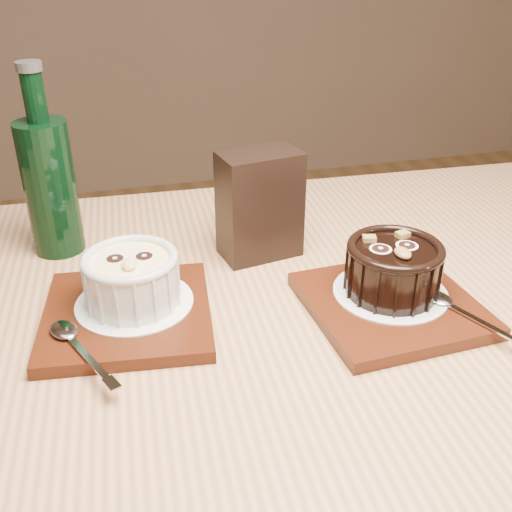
{
  "coord_description": "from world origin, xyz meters",
  "views": [
    {
      "loc": [
        -0.39,
        -0.3,
        1.13
      ],
      "look_at": [
        -0.24,
        0.25,
        0.81
      ],
      "focal_mm": 42.0,
      "sensor_mm": 36.0,
      "label": 1
    }
  ],
  "objects_px": {
    "condiment_stand": "(260,205)",
    "green_bottle": "(50,183)",
    "tray_right": "(391,305)",
    "table": "(271,388)",
    "ramekin_dark": "(393,266)",
    "tray_left": "(128,314)",
    "ramekin_white": "(132,277)"
  },
  "relations": [
    {
      "from": "tray_right",
      "to": "ramekin_dark",
      "type": "distance_m",
      "value": 0.04
    },
    {
      "from": "tray_right",
      "to": "condiment_stand",
      "type": "distance_m",
      "value": 0.21
    },
    {
      "from": "ramekin_dark",
      "to": "condiment_stand",
      "type": "relative_size",
      "value": 0.77
    },
    {
      "from": "tray_left",
      "to": "ramekin_white",
      "type": "xyz_separation_m",
      "value": [
        0.01,
        0.01,
        0.04
      ]
    },
    {
      "from": "tray_right",
      "to": "ramekin_dark",
      "type": "relative_size",
      "value": 1.68
    },
    {
      "from": "table",
      "to": "green_bottle",
      "type": "relative_size",
      "value": 5.04
    },
    {
      "from": "table",
      "to": "ramekin_dark",
      "type": "height_order",
      "value": "ramekin_dark"
    },
    {
      "from": "condiment_stand",
      "to": "table",
      "type": "bearing_deg",
      "value": -100.78
    },
    {
      "from": "table",
      "to": "ramekin_dark",
      "type": "relative_size",
      "value": 11.52
    },
    {
      "from": "condiment_stand",
      "to": "tray_right",
      "type": "bearing_deg",
      "value": -57.7
    },
    {
      "from": "tray_left",
      "to": "tray_right",
      "type": "distance_m",
      "value": 0.29
    },
    {
      "from": "table",
      "to": "condiment_stand",
      "type": "distance_m",
      "value": 0.23
    },
    {
      "from": "tray_left",
      "to": "condiment_stand",
      "type": "distance_m",
      "value": 0.22
    },
    {
      "from": "ramekin_white",
      "to": "condiment_stand",
      "type": "xyz_separation_m",
      "value": [
        0.17,
        0.1,
        0.02
      ]
    },
    {
      "from": "tray_left",
      "to": "tray_right",
      "type": "xyz_separation_m",
      "value": [
        0.29,
        -0.06,
        0.0
      ]
    },
    {
      "from": "condiment_stand",
      "to": "green_bottle",
      "type": "distance_m",
      "value": 0.27
    },
    {
      "from": "ramekin_dark",
      "to": "green_bottle",
      "type": "bearing_deg",
      "value": 147.53
    },
    {
      "from": "tray_left",
      "to": "green_bottle",
      "type": "distance_m",
      "value": 0.22
    },
    {
      "from": "green_bottle",
      "to": "condiment_stand",
      "type": "bearing_deg",
      "value": -17.86
    },
    {
      "from": "condiment_stand",
      "to": "green_bottle",
      "type": "height_order",
      "value": "green_bottle"
    },
    {
      "from": "tray_left",
      "to": "ramekin_white",
      "type": "height_order",
      "value": "ramekin_white"
    },
    {
      "from": "tray_left",
      "to": "condiment_stand",
      "type": "relative_size",
      "value": 1.29
    },
    {
      "from": "ramekin_dark",
      "to": "condiment_stand",
      "type": "bearing_deg",
      "value": 126.03
    },
    {
      "from": "tray_left",
      "to": "ramekin_dark",
      "type": "relative_size",
      "value": 1.68
    },
    {
      "from": "tray_right",
      "to": "condiment_stand",
      "type": "relative_size",
      "value": 1.29
    },
    {
      "from": "table",
      "to": "tray_left",
      "type": "distance_m",
      "value": 0.19
    },
    {
      "from": "tray_left",
      "to": "ramekin_dark",
      "type": "xyz_separation_m",
      "value": [
        0.29,
        -0.05,
        0.04
      ]
    },
    {
      "from": "condiment_stand",
      "to": "green_bottle",
      "type": "bearing_deg",
      "value": 162.14
    },
    {
      "from": "ramekin_dark",
      "to": "tray_left",
      "type": "bearing_deg",
      "value": 171.65
    },
    {
      "from": "tray_left",
      "to": "condiment_stand",
      "type": "xyz_separation_m",
      "value": [
        0.18,
        0.11,
        0.06
      ]
    },
    {
      "from": "tray_left",
      "to": "tray_right",
      "type": "height_order",
      "value": "same"
    },
    {
      "from": "tray_right",
      "to": "green_bottle",
      "type": "distance_m",
      "value": 0.45
    }
  ]
}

